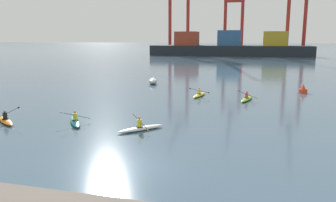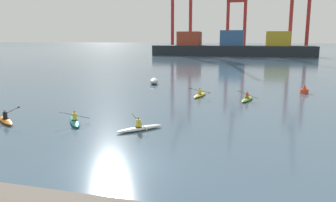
% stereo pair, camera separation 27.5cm
% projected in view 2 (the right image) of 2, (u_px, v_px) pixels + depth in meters
% --- Properties ---
extents(ground_plane, '(800.00, 800.00, 0.00)m').
position_uv_depth(ground_plane, '(123.00, 166.00, 16.07)').
color(ground_plane, '#425B70').
extents(container_barge, '(54.00, 10.77, 8.57)m').
position_uv_depth(container_barge, '(232.00, 47.00, 114.04)').
color(container_barge, '#1E2328').
rests_on(container_barge, ground).
extents(gantry_crane_west, '(8.17, 20.08, 35.78)m').
position_uv_depth(gantry_crane_west, '(181.00, 4.00, 124.10)').
color(gantry_crane_west, maroon).
rests_on(gantry_crane_west, ground).
extents(gantry_crane_west_mid, '(7.56, 18.72, 35.02)m').
position_uv_depth(gantry_crane_west_mid, '(237.00, 10.00, 124.36)').
color(gantry_crane_west_mid, maroon).
rests_on(gantry_crane_west_mid, ground).
extents(gantry_crane_east_mid, '(6.71, 18.07, 38.79)m').
position_uv_depth(gantry_crane_east_mid, '(301.00, 2.00, 111.58)').
color(gantry_crane_east_mid, maroon).
rests_on(gantry_crane_east_mid, ground).
extents(capsized_dinghy, '(1.71, 2.79, 0.76)m').
position_uv_depth(capsized_dinghy, '(154.00, 81.00, 44.70)').
color(capsized_dinghy, beige).
rests_on(capsized_dinghy, ground).
extents(channel_buoy, '(0.90, 0.90, 1.00)m').
position_uv_depth(channel_buoy, '(304.00, 90.00, 37.06)').
color(channel_buoy, red).
rests_on(channel_buoy, ground).
extents(kayak_lime, '(2.16, 3.45, 1.00)m').
position_uv_depth(kayak_lime, '(247.00, 99.00, 32.77)').
color(kayak_lime, '#7ABC2D').
rests_on(kayak_lime, ground).
extents(kayak_white, '(2.71, 2.94, 1.01)m').
position_uv_depth(kayak_white, '(140.00, 128.00, 22.17)').
color(kayak_white, silver).
rests_on(kayak_white, ground).
extents(kayak_teal, '(2.48, 3.11, 0.99)m').
position_uv_depth(kayak_teal, '(75.00, 121.00, 24.03)').
color(kayak_teal, teal).
rests_on(kayak_teal, ground).
extents(kayak_yellow, '(2.24, 3.45, 0.95)m').
position_uv_depth(kayak_yellow, '(200.00, 95.00, 35.11)').
color(kayak_yellow, yellow).
rests_on(kayak_yellow, ground).
extents(kayak_orange, '(3.09, 2.51, 1.07)m').
position_uv_depth(kayak_orange, '(5.00, 120.00, 24.37)').
color(kayak_orange, orange).
rests_on(kayak_orange, ground).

